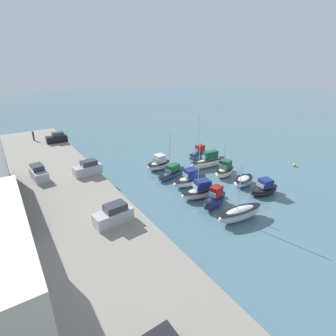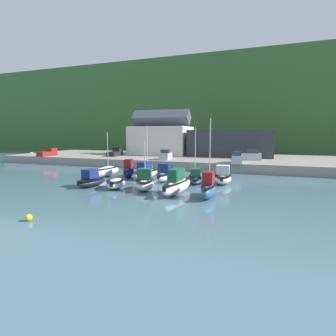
# 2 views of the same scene
# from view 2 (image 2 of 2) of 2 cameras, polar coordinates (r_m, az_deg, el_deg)

# --- Properties ---
(ground_plane) EXTENTS (320.00, 320.00, 0.00)m
(ground_plane) POSITION_cam_2_polar(r_m,az_deg,el_deg) (38.86, -3.88, -3.00)
(ground_plane) COLOR slate
(hillside_backdrop) EXTENTS (240.00, 76.67, 32.03)m
(hillside_backdrop) POSITION_cam_2_polar(r_m,az_deg,el_deg) (123.37, 12.54, 11.43)
(hillside_backdrop) COLOR #386633
(hillside_backdrop) RESTS_ON ground_plane
(quay_promenade) EXTENTS (90.37, 27.00, 1.72)m
(quay_promenade) POSITION_cam_2_polar(r_m,az_deg,el_deg) (63.31, 5.47, 1.80)
(quay_promenade) COLOR gray
(quay_promenade) RESTS_ON ground_plane
(harbor_clubhouse) EXTENTS (15.14, 10.70, 11.56)m
(harbor_clubhouse) POSITION_cam_2_polar(r_m,az_deg,el_deg) (69.10, -1.52, 6.54)
(harbor_clubhouse) COLOR silver
(harbor_clubhouse) RESTS_ON quay_promenade
(yacht_club_building) EXTENTS (19.24, 8.48, 6.23)m
(yacht_club_building) POSITION_cam_2_polar(r_m,az_deg,el_deg) (64.23, 13.38, 5.27)
(yacht_club_building) COLOR #2D3338
(yacht_club_building) RESTS_ON quay_promenade
(moored_boat_0) EXTENTS (2.48, 6.59, 7.33)m
(moored_boat_0) POSITION_cam_2_polar(r_m,az_deg,el_deg) (44.71, -13.24, -0.66)
(moored_boat_0) COLOR silver
(moored_boat_0) RESTS_ON ground_plane
(moored_boat_1) EXTENTS (2.61, 4.77, 2.97)m
(moored_boat_1) POSITION_cam_2_polar(r_m,az_deg,el_deg) (43.10, -8.52, -0.54)
(moored_boat_1) COLOR navy
(moored_boat_1) RESTS_ON ground_plane
(moored_boat_2) EXTENTS (3.18, 6.20, 8.32)m
(moored_boat_2) POSITION_cam_2_polar(r_m,az_deg,el_deg) (41.66, -4.89, -0.93)
(moored_boat_2) COLOR white
(moored_boat_2) RESTS_ON ground_plane
(moored_boat_3) EXTENTS (2.74, 5.90, 2.70)m
(moored_boat_3) POSITION_cam_2_polar(r_m,az_deg,el_deg) (39.18, -0.39, -1.42)
(moored_boat_3) COLOR white
(moored_boat_3) RESTS_ON ground_plane
(moored_boat_4) EXTENTS (3.56, 6.77, 8.02)m
(moored_boat_4) POSITION_cam_2_polar(r_m,az_deg,el_deg) (38.48, 5.91, -1.98)
(moored_boat_4) COLOR #33568E
(moored_boat_4) RESTS_ON ground_plane
(moored_boat_5) EXTENTS (2.75, 4.69, 2.66)m
(moored_boat_5) POSITION_cam_2_polar(r_m,az_deg,el_deg) (37.84, 11.82, -1.92)
(moored_boat_5) COLOR white
(moored_boat_5) RESTS_ON ground_plane
(moored_boat_6) EXTENTS (2.97, 5.04, 2.34)m
(moored_boat_6) POSITION_cam_2_polar(r_m,az_deg,el_deg) (36.69, -16.38, -2.57)
(moored_boat_6) COLOR black
(moored_boat_6) RESTS_ON ground_plane
(moored_boat_7) EXTENTS (3.42, 4.78, 1.26)m
(moored_boat_7) POSITION_cam_2_polar(r_m,az_deg,el_deg) (34.76, -11.29, -3.24)
(moored_boat_7) COLOR white
(moored_boat_7) RESTS_ON ground_plane
(moored_boat_8) EXTENTS (3.52, 4.88, 6.17)m
(moored_boat_8) POSITION_cam_2_polar(r_m,az_deg,el_deg) (32.93, -5.09, -3.08)
(moored_boat_8) COLOR white
(moored_boat_8) RESTS_ON ground_plane
(moored_boat_9) EXTENTS (2.35, 7.68, 3.01)m
(moored_boat_9) POSITION_cam_2_polar(r_m,az_deg,el_deg) (30.97, 2.03, -3.55)
(moored_boat_9) COLOR white
(moored_boat_9) RESTS_ON ground_plane
(moored_boat_10) EXTENTS (1.54, 4.72, 8.73)m
(moored_boat_10) POSITION_cam_2_polar(r_m,az_deg,el_deg) (29.18, 8.82, -4.32)
(moored_boat_10) COLOR #33568E
(moored_boat_10) RESTS_ON ground_plane
(parked_car_1) EXTENTS (2.18, 4.35, 2.16)m
(parked_car_1) POSITION_cam_2_polar(r_m,az_deg,el_deg) (54.51, -0.47, 2.81)
(parked_car_1) COLOR #B7B7BC
(parked_car_1) RESTS_ON quay_promenade
(parked_car_2) EXTENTS (4.37, 2.24, 2.16)m
(parked_car_2) POSITION_cam_2_polar(r_m,az_deg,el_deg) (56.21, 17.56, 2.60)
(parked_car_2) COLOR #B7B7BC
(parked_car_2) RESTS_ON quay_promenade
(parked_car_3) EXTENTS (2.12, 4.33, 2.16)m
(parked_car_3) POSITION_cam_2_polar(r_m,az_deg,el_deg) (49.70, 14.77, 2.12)
(parked_car_3) COLOR #B7B7BC
(parked_car_3) RESTS_ON quay_promenade
(pickup_truck_0) EXTENTS (2.03, 4.74, 1.90)m
(pickup_truck_0) POSITION_cam_2_polar(r_m,az_deg,el_deg) (70.38, -24.58, 3.10)
(pickup_truck_0) COLOR maroon
(pickup_truck_0) RESTS_ON quay_promenade
(pickup_truck_1) EXTENTS (2.08, 4.77, 1.90)m
(pickup_truck_1) POSITION_cam_2_polar(r_m,az_deg,el_deg) (65.12, -11.27, 3.33)
(pickup_truck_1) COLOR black
(pickup_truck_1) RESTS_ON quay_promenade
(dog_on_quay) EXTENTS (0.48, 0.88, 0.68)m
(dog_on_quay) POSITION_cam_2_polar(r_m,az_deg,el_deg) (75.92, -27.57, 2.92)
(dog_on_quay) COLOR tan
(dog_on_quay) RESTS_ON quay_promenade
(mooring_buoy_0) EXTENTS (0.56, 0.56, 0.56)m
(mooring_buoy_0) POSITION_cam_2_polar(r_m,az_deg,el_deg) (24.38, -28.07, -9.50)
(mooring_buoy_0) COLOR yellow
(mooring_buoy_0) RESTS_ON ground_plane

